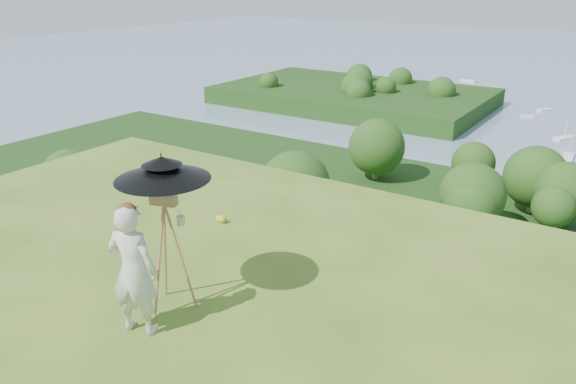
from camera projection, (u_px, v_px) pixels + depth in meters
The scene contains 9 objects.
shoreline_tier at pixel (572, 286), 77.15m from camera, with size 170.00×28.00×8.00m, color #6E6558.
peninsula at pixel (354, 88), 175.40m from camera, with size 90.00×60.00×12.00m, color #19360E, non-canonical shape.
slope_trees at pixel (538, 272), 38.43m from camera, with size 110.00×50.00×6.00m, color #224D17, non-canonical shape.
moored_boats at pixel (573, 126), 149.66m from camera, with size 140.00×140.00×0.70m, color white, non-canonical shape.
wildflowers at pixel (99, 373), 5.94m from camera, with size 10.00×10.50×0.12m, color gold, non-canonical shape.
painter at pixel (133, 270), 6.46m from camera, with size 0.60×0.39×1.64m, color silver.
field_easel at pixel (167, 245), 6.94m from camera, with size 0.67×0.67×1.76m, color #976A3F, non-canonical shape.
sun_umbrella at pixel (163, 178), 6.65m from camera, with size 1.15×1.15×0.61m, color black, non-canonical shape.
painter_cap at pixel (126, 208), 6.18m from camera, with size 0.22×0.27×0.10m, color #BD6875, non-canonical shape.
Camera 1 is at (4.34, -2.69, 3.99)m, focal length 35.00 mm.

